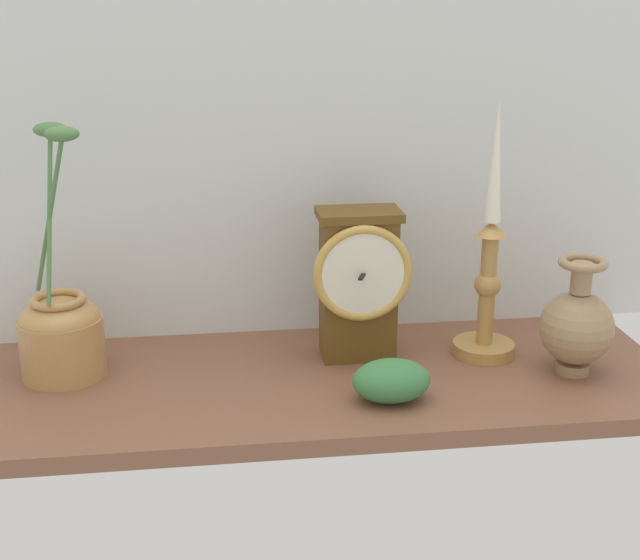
{
  "coord_description": "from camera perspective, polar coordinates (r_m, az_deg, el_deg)",
  "views": [
    {
      "loc": [
        -13.43,
        -107.86,
        50.79
      ],
      "look_at": [
        0.7,
        0.0,
        14.0
      ],
      "focal_mm": 48.17,
      "sensor_mm": 36.0,
      "label": 1
    }
  ],
  "objects": [
    {
      "name": "ground_plane",
      "position": [
        1.2,
        -0.33,
        -6.88
      ],
      "size": [
        100.0,
        36.0,
        2.4
      ],
      "primitive_type": "cube",
      "color": "brown"
    },
    {
      "name": "back_wall",
      "position": [
        1.28,
        -1.4,
        10.49
      ],
      "size": [
        120.0,
        2.0,
        65.0
      ],
      "primitive_type": "cube",
      "color": "silver",
      "rests_on": "ground_plane"
    },
    {
      "name": "mantel_clock",
      "position": [
        1.22,
        2.59,
        -0.13
      ],
      "size": [
        13.88,
        9.95,
        21.88
      ],
      "color": "brown",
      "rests_on": "ground_plane"
    },
    {
      "name": "candlestick_tall_left",
      "position": [
        1.25,
        11.11,
        0.23
      ],
      "size": [
        9.01,
        9.01,
        37.01
      ],
      "color": "#B68744",
      "rests_on": "ground_plane"
    },
    {
      "name": "brass_vase_bulbous",
      "position": [
        1.23,
        16.69,
        -2.87
      ],
      "size": [
        10.22,
        10.22,
        16.73
      ],
      "color": "#9F7E59",
      "rests_on": "ground_plane"
    },
    {
      "name": "brass_vase_jar",
      "position": [
        1.23,
        -16.81,
        -3.15
      ],
      "size": [
        11.49,
        11.49,
        34.84
      ],
      "color": "#B7864C",
      "rests_on": "ground_plane"
    },
    {
      "name": "ivy_sprig",
      "position": [
        1.12,
        4.76,
        -6.68
      ],
      "size": [
        10.24,
        7.17,
        5.65
      ],
      "color": "#3C7D44",
      "rests_on": "ground_plane"
    }
  ]
}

